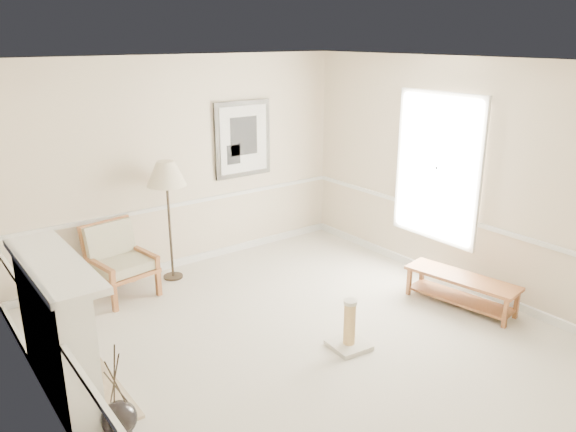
% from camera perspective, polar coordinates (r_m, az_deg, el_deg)
% --- Properties ---
extents(ground, '(5.50, 5.50, 0.00)m').
position_cam_1_polar(ground, '(6.17, 1.97, -12.66)').
color(ground, silver).
rests_on(ground, ground).
extents(room, '(5.04, 5.54, 2.92)m').
position_cam_1_polar(room, '(5.60, 2.78, 4.78)').
color(room, beige).
rests_on(room, ground).
extents(fireplace, '(0.64, 1.64, 1.31)m').
position_cam_1_polar(fireplace, '(5.44, -22.33, -10.85)').
color(fireplace, white).
rests_on(fireplace, ground).
extents(floor_vase, '(0.29, 0.29, 0.85)m').
position_cam_1_polar(floor_vase, '(5.05, -16.77, -19.18)').
color(floor_vase, black).
rests_on(floor_vase, ground).
extents(armchair, '(0.80, 0.84, 0.92)m').
position_cam_1_polar(armchair, '(7.34, -16.95, -4.00)').
color(armchair, brown).
rests_on(armchair, ground).
extents(floor_lamp, '(0.65, 0.65, 1.61)m').
position_cam_1_polar(floor_lamp, '(7.36, -12.26, 3.90)').
color(floor_lamp, black).
rests_on(floor_lamp, ground).
extents(bench, '(0.64, 1.40, 0.39)m').
position_cam_1_polar(bench, '(7.11, 17.18, -6.83)').
color(bench, brown).
rests_on(bench, ground).
extents(scratching_post, '(0.41, 0.41, 0.54)m').
position_cam_1_polar(scratching_post, '(6.02, 6.24, -11.70)').
color(scratching_post, beige).
rests_on(scratching_post, ground).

